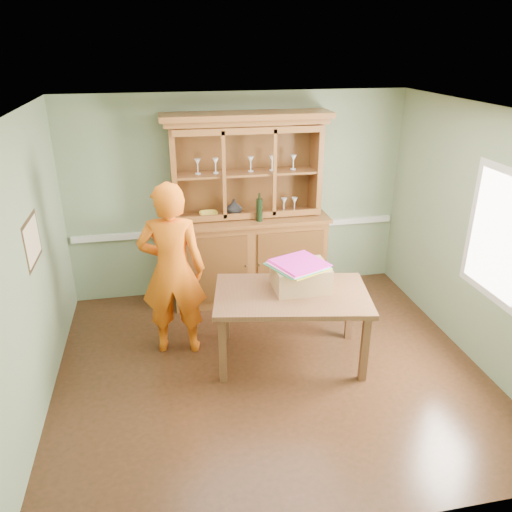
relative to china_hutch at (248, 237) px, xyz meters
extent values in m
plane|color=#4B2818|center=(-0.07, -1.72, -0.86)|extent=(4.50, 4.50, 0.00)
plane|color=white|center=(-0.07, -1.72, 1.84)|extent=(4.50, 4.50, 0.00)
plane|color=gray|center=(-0.07, 0.28, 0.49)|extent=(4.50, 0.00, 4.50)
plane|color=gray|center=(-2.32, -1.72, 0.49)|extent=(0.00, 4.00, 4.00)
plane|color=gray|center=(2.18, -1.72, 0.49)|extent=(0.00, 4.00, 4.00)
plane|color=gray|center=(-0.07, -3.72, 0.49)|extent=(4.50, 0.00, 4.50)
cube|color=silver|center=(-0.07, 0.26, 0.04)|extent=(4.41, 0.05, 0.08)
cube|color=#362615|center=(-2.30, -1.42, 0.69)|extent=(0.03, 0.60, 0.46)
cube|color=beige|center=(-2.30, -1.42, 0.69)|extent=(0.01, 0.52, 0.38)
cube|color=silver|center=(2.16, -2.02, 0.64)|extent=(0.03, 0.96, 1.36)
cube|color=white|center=(2.15, -2.02, 0.64)|extent=(0.01, 0.80, 1.20)
cube|color=brown|center=(0.00, -0.03, -0.30)|extent=(2.01, 0.62, 1.12)
cube|color=brown|center=(0.00, -0.04, 0.28)|extent=(2.08, 0.68, 0.04)
cube|color=#552D14|center=(0.00, 0.26, 0.89)|extent=(1.90, 0.04, 1.17)
cube|color=brown|center=(-0.92, 0.07, 0.89)|extent=(0.07, 0.43, 1.17)
cube|color=brown|center=(0.92, 0.07, 0.89)|extent=(0.07, 0.43, 1.17)
cube|color=brown|center=(0.00, 0.07, 1.51)|extent=(2.01, 0.49, 0.07)
cube|color=brown|center=(0.00, 0.05, 1.58)|extent=(2.10, 0.54, 0.07)
cube|color=brown|center=(0.00, 0.07, 0.86)|extent=(1.77, 0.37, 0.03)
imported|color=#B2B2B7|center=(-0.17, 0.07, 0.41)|extent=(0.20, 0.20, 0.21)
imported|color=gold|center=(-0.50, 0.07, 0.33)|extent=(0.24, 0.24, 0.06)
cylinder|color=black|center=(0.11, -0.22, 0.48)|extent=(0.08, 0.08, 0.36)
cube|color=brown|center=(0.19, -1.56, -0.08)|extent=(1.77, 1.25, 0.05)
cube|color=brown|center=(-0.59, -1.83, -0.48)|extent=(0.09, 0.09, 0.76)
cube|color=brown|center=(-0.45, -1.04, -0.48)|extent=(0.09, 0.09, 0.76)
cube|color=brown|center=(0.84, -2.09, -0.48)|extent=(0.09, 0.09, 0.76)
cube|color=brown|center=(0.98, -1.30, -0.48)|extent=(0.09, 0.09, 0.76)
cube|color=tan|center=(0.31, -1.46, 0.09)|extent=(0.58, 0.46, 0.27)
cube|color=yellow|center=(0.26, -1.49, 0.22)|extent=(0.65, 0.65, 0.01)
cube|color=#36B872|center=(0.26, -1.49, 0.23)|extent=(0.65, 0.65, 0.01)
cube|color=#30E3DD|center=(0.26, -1.49, 0.24)|extent=(0.65, 0.65, 0.01)
cube|color=pink|center=(0.26, -1.49, 0.25)|extent=(0.65, 0.65, 0.01)
cube|color=#E1228C|center=(0.26, -1.49, 0.26)|extent=(0.65, 0.65, 0.01)
cube|color=#E723B6|center=(0.26, -1.49, 0.27)|extent=(0.65, 0.65, 0.01)
imported|color=orange|center=(-1.03, -1.12, 0.12)|extent=(0.78, 0.57, 1.98)
camera|label=1|loc=(-1.09, -6.08, 2.42)|focal=35.00mm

